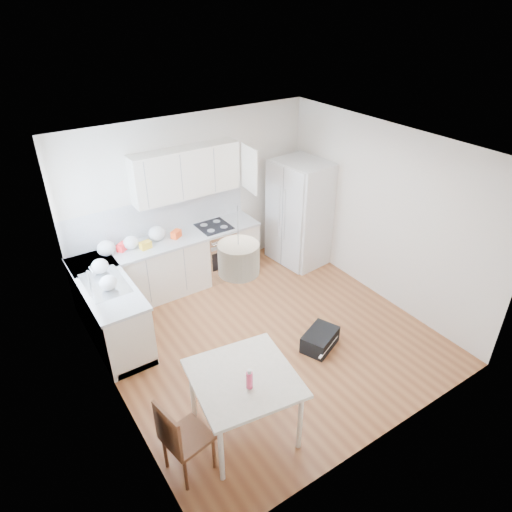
{
  "coord_description": "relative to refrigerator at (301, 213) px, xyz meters",
  "views": [
    {
      "loc": [
        -2.9,
        -4.11,
        4.28
      ],
      "look_at": [
        0.1,
        0.4,
        1.09
      ],
      "focal_mm": 32.0,
      "sensor_mm": 36.0,
      "label": 1
    }
  ],
  "objects": [
    {
      "name": "cabinets_left",
      "position": [
        -3.52,
        -0.23,
        -0.48
      ],
      "size": [
        0.6,
        1.8,
        0.88
      ],
      "primitive_type": "cube",
      "color": "white",
      "rests_on": "floor"
    },
    {
      "name": "grocery_bag_a",
      "position": [
        -3.26,
        0.42,
        0.12
      ],
      "size": [
        0.26,
        0.22,
        0.23
      ],
      "primitive_type": "ellipsoid",
      "color": "white",
      "rests_on": "counter_back"
    },
    {
      "name": "grocery_bag_b",
      "position": [
        -2.9,
        0.41,
        0.1
      ],
      "size": [
        0.23,
        0.19,
        0.2
      ],
      "primitive_type": "ellipsoid",
      "color": "white",
      "rests_on": "counter_back"
    },
    {
      "name": "grocery_bag_e",
      "position": [
        -3.52,
        -0.46,
        0.1
      ],
      "size": [
        0.23,
        0.19,
        0.21
      ],
      "primitive_type": "ellipsoid",
      "color": "white",
      "rests_on": "counter_left"
    },
    {
      "name": "dining_table",
      "position": [
        -2.84,
        -2.63,
        -0.19
      ],
      "size": [
        1.18,
        1.18,
        0.82
      ],
      "rotation": [
        0.0,
        0.0,
        -0.15
      ],
      "color": "beige",
      "rests_on": "floor"
    },
    {
      "name": "window_glassblock",
      "position": [
        -3.81,
        -0.28,
        0.83
      ],
      "size": [
        0.02,
        1.0,
        1.0
      ],
      "primitive_type": "cube",
      "color": "#BFE0F9",
      "rests_on": "wall_left"
    },
    {
      "name": "sink",
      "position": [
        -3.52,
        -0.28,
        -0.0
      ],
      "size": [
        0.5,
        0.8,
        0.16
      ],
      "primitive_type": null,
      "color": "silver",
      "rests_on": "counter_left"
    },
    {
      "name": "snack_orange",
      "position": [
        -2.19,
        0.37,
        0.06
      ],
      "size": [
        0.2,
        0.18,
        0.11
      ],
      "primitive_type": "cube",
      "rotation": [
        0.0,
        0.0,
        0.57
      ],
      "color": "#F34715",
      "rests_on": "counter_back"
    },
    {
      "name": "drink_bottle",
      "position": [
        -2.87,
        -2.78,
        0.02
      ],
      "size": [
        0.08,
        0.08,
        0.23
      ],
      "primitive_type": "cylinder",
      "rotation": [
        0.0,
        0.0,
        -0.34
      ],
      "color": "#F24370",
      "rests_on": "dining_table"
    },
    {
      "name": "counter_left",
      "position": [
        -3.52,
        -0.23,
        -0.02
      ],
      "size": [
        0.64,
        1.82,
        0.04
      ],
      "primitive_type": "cube",
      "color": "#A9ABAE",
      "rests_on": "cabinets_left"
    },
    {
      "name": "refrigerator",
      "position": [
        0.0,
        0.0,
        0.0
      ],
      "size": [
        0.97,
        1.01,
        1.84
      ],
      "primitive_type": null,
      "rotation": [
        0.0,
        0.0,
        0.11
      ],
      "color": "silver",
      "rests_on": "floor"
    },
    {
      "name": "grocery_bag_c",
      "position": [
        -2.47,
        0.44,
        0.12
      ],
      "size": [
        0.26,
        0.22,
        0.24
      ],
      "primitive_type": "ellipsoid",
      "color": "white",
      "rests_on": "counter_back"
    },
    {
      "name": "snack_yellow",
      "position": [
        -2.72,
        0.3,
        0.06
      ],
      "size": [
        0.18,
        0.13,
        0.11
      ],
      "primitive_type": "cube",
      "rotation": [
        0.0,
        0.0,
        0.16
      ],
      "color": "gold",
      "rests_on": "counter_back"
    },
    {
      "name": "counter_back",
      "position": [
        -2.32,
        0.37,
        -0.02
      ],
      "size": [
        3.02,
        0.64,
        0.04
      ],
      "primitive_type": "cube",
      "color": "#A9ABAE",
      "rests_on": "cabinets_back"
    },
    {
      "name": "gym_bag",
      "position": [
        -1.24,
        -2.03,
        -0.8
      ],
      "size": [
        0.63,
        0.53,
        0.25
      ],
      "primitive_type": "cube",
      "rotation": [
        0.0,
        0.0,
        0.4
      ],
      "color": "black",
      "rests_on": "floor"
    },
    {
      "name": "wall_back",
      "position": [
        -1.72,
        0.67,
        0.43
      ],
      "size": [
        4.2,
        0.0,
        4.2
      ],
      "primitive_type": "plane",
      "rotation": [
        1.57,
        0.0,
        0.0
      ],
      "color": "silver",
      "rests_on": "floor"
    },
    {
      "name": "backsplash_back",
      "position": [
        -2.32,
        0.66,
        0.29
      ],
      "size": [
        3.0,
        0.01,
        0.58
      ],
      "primitive_type": "cube",
      "color": "silver",
      "rests_on": "wall_back"
    },
    {
      "name": "ceiling",
      "position": [
        -1.72,
        -1.43,
        1.78
      ],
      "size": [
        4.2,
        4.2,
        0.0
      ],
      "primitive_type": "plane",
      "rotation": [
        3.14,
        0.0,
        0.0
      ],
      "color": "white",
      "rests_on": "wall_back"
    },
    {
      "name": "pendant_lamp",
      "position": [
        -2.81,
        -2.53,
        1.26
      ],
      "size": [
        0.43,
        0.43,
        0.29
      ],
      "primitive_type": "cylinder",
      "rotation": [
        0.0,
        0.0,
        0.17
      ],
      "color": "tan",
      "rests_on": "ceiling"
    },
    {
      "name": "range_oven",
      "position": [
        -1.52,
        0.37,
        -0.48
      ],
      "size": [
        0.5,
        0.61,
        0.88
      ],
      "primitive_type": null,
      "color": "silver",
      "rests_on": "floor"
    },
    {
      "name": "wall_left",
      "position": [
        -3.82,
        -1.43,
        0.43
      ],
      "size": [
        0.0,
        4.2,
        4.2
      ],
      "primitive_type": "plane",
      "rotation": [
        1.57,
        0.0,
        1.57
      ],
      "color": "silver",
      "rests_on": "floor"
    },
    {
      "name": "floor",
      "position": [
        -1.72,
        -1.43,
        -0.92
      ],
      "size": [
        4.2,
        4.2,
        0.0
      ],
      "primitive_type": "plane",
      "color": "brown",
      "rests_on": "ground"
    },
    {
      "name": "wall_right",
      "position": [
        0.38,
        -1.43,
        0.43
      ],
      "size": [
        0.0,
        4.2,
        4.2
      ],
      "primitive_type": "plane",
      "rotation": [
        1.57,
        0.0,
        -1.57
      ],
      "color": "silver",
      "rests_on": "floor"
    },
    {
      "name": "grocery_bag_d",
      "position": [
        -3.48,
        -0.0,
        0.11
      ],
      "size": [
        0.23,
        0.2,
        0.21
      ],
      "primitive_type": "ellipsoid",
      "color": "white",
      "rests_on": "counter_back"
    },
    {
      "name": "dining_chair",
      "position": [
        -3.54,
        -2.7,
        -0.43
      ],
      "size": [
        0.48,
        0.48,
        0.97
      ],
      "primitive_type": null,
      "rotation": [
        0.0,
        0.0,
        0.18
      ],
      "color": "#522D18",
      "rests_on": "floor"
    },
    {
      "name": "snack_red",
      "position": [
        -3.02,
        0.44,
        0.06
      ],
      "size": [
        0.19,
        0.18,
        0.11
      ],
      "primitive_type": "cube",
      "rotation": [
        0.0,
        0.0,
        0.64
      ],
      "color": "red",
      "rests_on": "counter_back"
    },
    {
      "name": "cabinets_back",
      "position": [
        -2.32,
        0.37,
        -0.48
      ],
      "size": [
        3.0,
        0.6,
        0.88
      ],
      "primitive_type": "cube",
      "color": "white",
      "rests_on": "floor"
    },
    {
      "name": "backsplash_left",
      "position": [
        -3.82,
        -0.23,
        0.29
      ],
      "size": [
        0.01,
        1.8,
        0.58
      ],
      "primitive_type": "cube",
      "color": "silver",
      "rests_on": "wall_left"
    },
    {
      "name": "upper_cabinets",
      "position": [
        -1.87,
        0.51,
        0.96
      ],
      "size": [
        1.7,
        0.32,
        0.75
      ],
      "primitive_type": "cube",
      "color": "white",
      "rests_on": "wall_back"
    }
  ]
}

